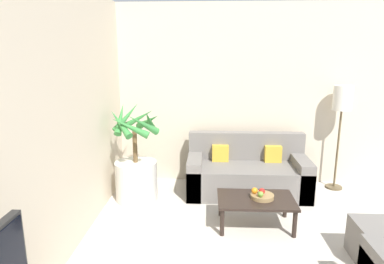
{
  "coord_description": "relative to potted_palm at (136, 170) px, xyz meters",
  "views": [
    {
      "loc": [
        -1.72,
        0.67,
        2.01
      ],
      "look_at": [
        -1.93,
        4.91,
        1.0
      ],
      "focal_mm": 32.0,
      "sensor_mm": 36.0,
      "label": 1
    }
  ],
  "objects": [
    {
      "name": "wall_back",
      "position": [
        2.7,
        0.83,
        0.92
      ],
      "size": [
        7.78,
        0.06,
        2.7
      ],
      "color": "beige",
      "rests_on": "ground_plane"
    },
    {
      "name": "coffee_table",
      "position": [
        1.54,
        -0.66,
        -0.13
      ],
      "size": [
        0.88,
        0.57,
        0.34
      ],
      "color": "black",
      "rests_on": "ground_plane"
    },
    {
      "name": "wall_left",
      "position": [
        -0.41,
        -2.12,
        0.92
      ],
      "size": [
        0.06,
        7.43,
        2.7
      ],
      "color": "beige",
      "rests_on": "ground_plane"
    },
    {
      "name": "potted_palm",
      "position": [
        0.0,
        0.0,
        0.0
      ],
      "size": [
        0.72,
        0.72,
        1.35
      ],
      "color": "beige",
      "rests_on": "ground_plane"
    },
    {
      "name": "sofa_loveseat",
      "position": [
        1.54,
        0.32,
        -0.14
      ],
      "size": [
        1.7,
        0.77,
        0.84
      ],
      "color": "slate",
      "rests_on": "ground_plane"
    },
    {
      "name": "floor_lamp",
      "position": [
        2.88,
        0.55,
        0.84
      ],
      "size": [
        0.27,
        0.27,
        1.54
      ],
      "color": "brown",
      "rests_on": "ground_plane"
    },
    {
      "name": "orange_fruit",
      "position": [
        1.52,
        -0.62,
        -0.0
      ],
      "size": [
        0.07,
        0.07,
        0.07
      ],
      "color": "orange",
      "rests_on": "fruit_bowl"
    },
    {
      "name": "fruit_bowl",
      "position": [
        1.61,
        -0.65,
        -0.06
      ],
      "size": [
        0.27,
        0.27,
        0.05
      ],
      "color": "#997A4C",
      "rests_on": "coffee_table"
    },
    {
      "name": "apple_red",
      "position": [
        1.61,
        -0.64,
        -0.0
      ],
      "size": [
        0.07,
        0.07,
        0.07
      ],
      "color": "red",
      "rests_on": "fruit_bowl"
    },
    {
      "name": "apple_green",
      "position": [
        1.58,
        -0.71,
        -0.0
      ],
      "size": [
        0.07,
        0.07,
        0.07
      ],
      "color": "olive",
      "rests_on": "fruit_bowl"
    }
  ]
}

